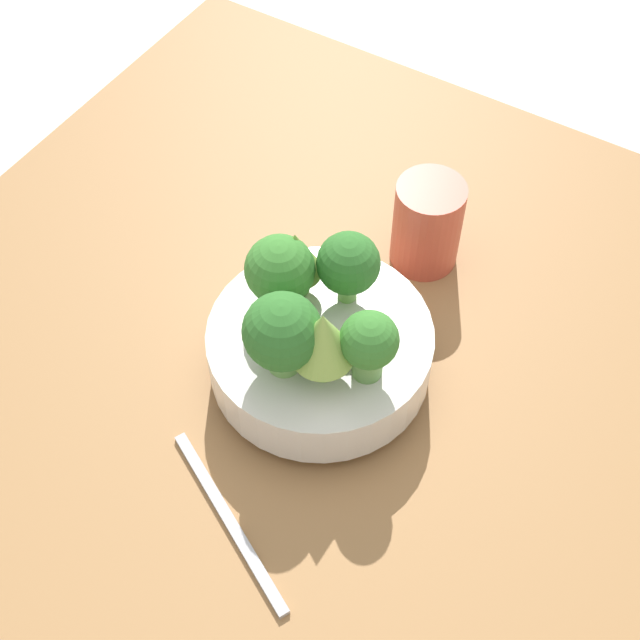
# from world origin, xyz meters

# --- Properties ---
(ground_plane) EXTENTS (6.00, 6.00, 0.00)m
(ground_plane) POSITION_xyz_m (0.00, 0.00, 0.00)
(ground_plane) COLOR silver
(table) EXTENTS (0.88, 0.89, 0.04)m
(table) POSITION_xyz_m (0.00, 0.00, 0.02)
(table) COLOR #9E7042
(table) RESTS_ON ground_plane
(bowl) EXTENTS (0.21, 0.21, 0.07)m
(bowl) POSITION_xyz_m (0.01, -0.01, 0.08)
(bowl) COLOR silver
(bowl) RESTS_ON table
(broccoli_floret_right) EXTENTS (0.05, 0.05, 0.07)m
(broccoli_floret_right) POSITION_xyz_m (0.07, -0.03, 0.15)
(broccoli_floret_right) COLOR #609347
(broccoli_floret_right) RESTS_ON bowl
(romanesco_piece_far) EXTENTS (0.05, 0.05, 0.07)m
(romanesco_piece_far) POSITION_xyz_m (-0.03, 0.02, 0.15)
(romanesco_piece_far) COLOR #609347
(romanesco_piece_far) RESTS_ON bowl
(broccoli_floret_front) EXTENTS (0.07, 0.07, 0.08)m
(broccoli_floret_front) POSITION_xyz_m (0.01, -0.06, 0.15)
(broccoli_floret_front) COLOR #7AB256
(broccoli_floret_front) RESTS_ON bowl
(broccoli_floret_left) EXTENTS (0.06, 0.06, 0.08)m
(broccoli_floret_left) POSITION_xyz_m (-0.04, -0.00, 0.15)
(broccoli_floret_left) COLOR #6BA34C
(broccoli_floret_left) RESTS_ON bowl
(romanesco_piece_near) EXTENTS (0.06, 0.06, 0.08)m
(romanesco_piece_near) POSITION_xyz_m (0.04, -0.05, 0.16)
(romanesco_piece_near) COLOR #609347
(romanesco_piece_near) RESTS_ON bowl
(broccoli_floret_back) EXTENTS (0.06, 0.06, 0.08)m
(broccoli_floret_back) POSITION_xyz_m (0.01, 0.04, 0.15)
(broccoli_floret_back) COLOR #7AB256
(broccoli_floret_back) RESTS_ON bowl
(cup) EXTENTS (0.07, 0.07, 0.10)m
(cup) POSITION_xyz_m (0.03, 0.17, 0.09)
(cup) COLOR #C64C38
(cup) RESTS_ON table
(fork) EXTENTS (0.18, 0.10, 0.01)m
(fork) POSITION_xyz_m (0.03, -0.18, 0.04)
(fork) COLOR #B2B2B7
(fork) RESTS_ON table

